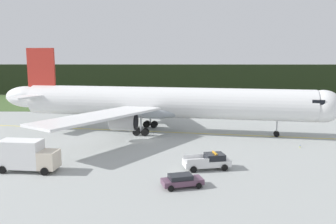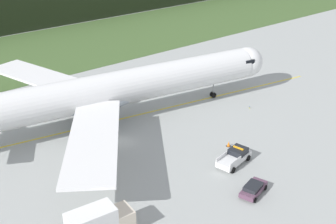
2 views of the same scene
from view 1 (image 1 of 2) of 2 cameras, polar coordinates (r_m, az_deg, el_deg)
ground at (r=55.74m, az=-3.68°, el=-4.56°), size 320.00×320.00×0.00m
grass_verge at (r=100.42m, az=-1.65°, el=1.59°), size 320.00×34.63×0.04m
distant_tree_line at (r=120.09m, az=-1.24°, el=5.19°), size 288.00×4.88×9.91m
taxiway_centerline_main at (r=61.65m, az=-0.43°, el=-3.20°), size 76.33×13.55×0.01m
airliner at (r=60.92m, az=-1.07°, el=1.41°), size 57.79×44.14×14.32m
ops_pickup_truck at (r=42.28m, az=6.44°, el=-7.79°), size 5.68×3.20×1.94m
catering_truck at (r=43.96m, az=-21.54°, el=-6.40°), size 6.80×3.23×3.76m
staff_car at (r=36.59m, az=2.21°, el=-10.79°), size 4.43×2.87×1.30m
apron_cone at (r=46.01m, az=9.15°, el=-7.17°), size 0.56×0.56×0.70m
taxiway_edge_light_east at (r=54.79m, az=20.24°, el=-5.14°), size 0.12×0.12×0.37m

